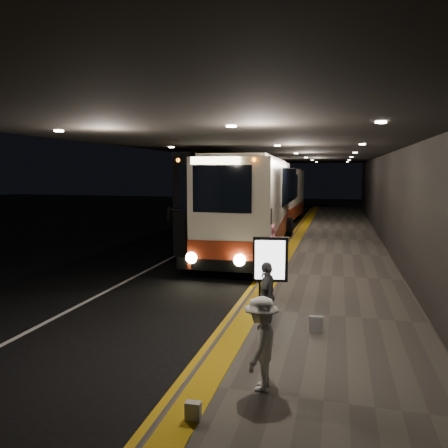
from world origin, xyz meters
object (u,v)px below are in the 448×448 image
Objects in this scene: bag_polka at (316,324)px; passenger_waiting_grey at (267,295)px; info_sign at (270,261)px; coach_second at (277,199)px; passenger_boarding at (272,250)px; bag_plain at (193,411)px; coach_main at (253,207)px; stanchion_post at (260,288)px; passenger_waiting_white at (261,343)px.

passenger_waiting_grey is at bearing -177.17° from bag_polka.
passenger_waiting_grey is 0.81× the size of info_sign.
coach_second is 18.97m from info_sign.
bag_plain is (0.21, -8.73, -0.73)m from passenger_boarding.
coach_second is 6.41× the size of info_sign.
coach_main reaches higher than passenger_waiting_grey.
coach_second is 18.85m from stanchion_post.
info_sign is at bearing 86.98° from bag_plain.
info_sign is (0.27, 5.15, 1.10)m from bag_plain.
bag_plain is at bearing -86.03° from coach_main.
coach_second reaches higher than passenger_waiting_grey.
coach_second is 20.48m from bag_polka.
stanchion_post is (0.21, -3.46, -0.35)m from passenger_boarding.
bag_polka is at bearing -43.64° from stanchion_post.
passenger_waiting_white reaches higher than bag_polka.
passenger_waiting_grey is 1.46× the size of stanchion_post.
info_sign is 0.78m from stanchion_post.
stanchion_post reaches higher than bag_polka.
coach_second is 7.87× the size of passenger_waiting_white.
coach_main is 14.47m from bag_plain.
coach_main reaches higher than bag_polka.
bag_polka is (0.72, 2.72, -0.57)m from passenger_waiting_white.
passenger_boarding is 1.69× the size of stanchion_post.
passenger_boarding is 4.89× the size of bag_polka.
passenger_waiting_grey is (2.60, -20.15, -0.87)m from coach_second.
bag_plain is at bearing -169.99° from passenger_boarding.
bag_polka is at bearing 169.74° from passenger_waiting_white.
passenger_waiting_grey is 4.23× the size of bag_polka.
passenger_boarding is 1.16× the size of passenger_waiting_grey.
bag_plain is (1.91, -14.25, -1.66)m from coach_main.
passenger_waiting_white is 4.21m from stanchion_post.
bag_polka is at bearing -57.84° from info_sign.
passenger_boarding reaches higher than bag_plain.
coach_second reaches higher than bag_polka.
stanchion_post is (-1.48, 1.41, 0.34)m from bag_polka.
bag_plain is at bearing -83.30° from coach_second.
bag_plain is (-1.47, -3.86, -0.04)m from bag_polka.
bag_plain is at bearing -28.99° from passenger_waiting_white.
passenger_waiting_white is (2.66, -13.12, -1.05)m from coach_main.
coach_second is 15.37m from passenger_boarding.
stanchion_post is at bearing 136.36° from bag_polka.
bag_plain is at bearing -103.78° from info_sign.
bag_polka is at bearing -78.20° from coach_second.
stanchion_post is at bearing 90.04° from bag_plain.
passenger_waiting_white is 4.23× the size of bag_polka.
passenger_waiting_grey is at bearing -168.13° from passenger_waiting_white.
bag_polka is 2.07m from stanchion_post.
passenger_waiting_white is 1.00× the size of passenger_waiting_grey.
coach_main is 1.12× the size of coach_second.
bag_polka is (1.06, 0.05, -0.57)m from passenger_waiting_grey.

